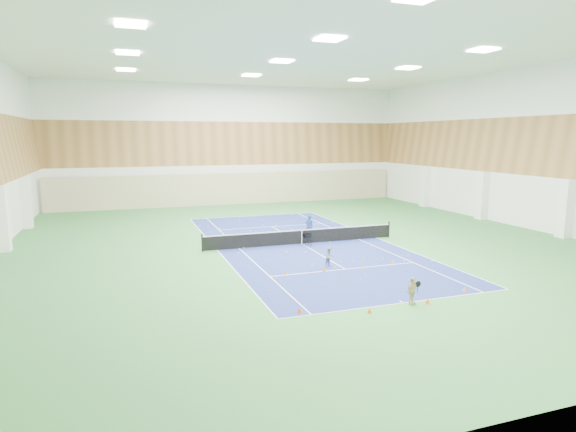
{
  "coord_description": "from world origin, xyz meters",
  "views": [
    {
      "loc": [
        -10.81,
        -28.33,
        6.8
      ],
      "look_at": [
        -1.18,
        -0.68,
        2.0
      ],
      "focal_mm": 30.0,
      "sensor_mm": 36.0,
      "label": 1
    }
  ],
  "objects_px": {
    "tennis_net": "(302,236)",
    "child_apron": "(412,291)",
    "child_court": "(329,257)",
    "ball_cart": "(307,240)",
    "coach": "(309,226)"
  },
  "relations": [
    {
      "from": "child_apron",
      "to": "child_court",
      "type": "bearing_deg",
      "value": 75.05
    },
    {
      "from": "tennis_net",
      "to": "child_court",
      "type": "height_order",
      "value": "tennis_net"
    },
    {
      "from": "tennis_net",
      "to": "child_apron",
      "type": "height_order",
      "value": "child_apron"
    },
    {
      "from": "tennis_net",
      "to": "child_apron",
      "type": "bearing_deg",
      "value": -88.89
    },
    {
      "from": "coach",
      "to": "child_apron",
      "type": "relative_size",
      "value": 1.38
    },
    {
      "from": "child_court",
      "to": "child_apron",
      "type": "relative_size",
      "value": 0.89
    },
    {
      "from": "tennis_net",
      "to": "child_court",
      "type": "relative_size",
      "value": 12.41
    },
    {
      "from": "tennis_net",
      "to": "child_court",
      "type": "bearing_deg",
      "value": -95.65
    },
    {
      "from": "coach",
      "to": "child_apron",
      "type": "distance_m",
      "value": 13.78
    },
    {
      "from": "coach",
      "to": "child_court",
      "type": "bearing_deg",
      "value": 76.58
    },
    {
      "from": "ball_cart",
      "to": "child_court",
      "type": "bearing_deg",
      "value": -99.86
    },
    {
      "from": "ball_cart",
      "to": "child_apron",
      "type": "bearing_deg",
      "value": -91.56
    },
    {
      "from": "tennis_net",
      "to": "child_apron",
      "type": "xyz_separation_m",
      "value": [
        0.23,
        -12.1,
        0.03
      ]
    },
    {
      "from": "child_apron",
      "to": "tennis_net",
      "type": "bearing_deg",
      "value": 69.26
    },
    {
      "from": "tennis_net",
      "to": "coach",
      "type": "distance_m",
      "value": 2.03
    }
  ]
}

